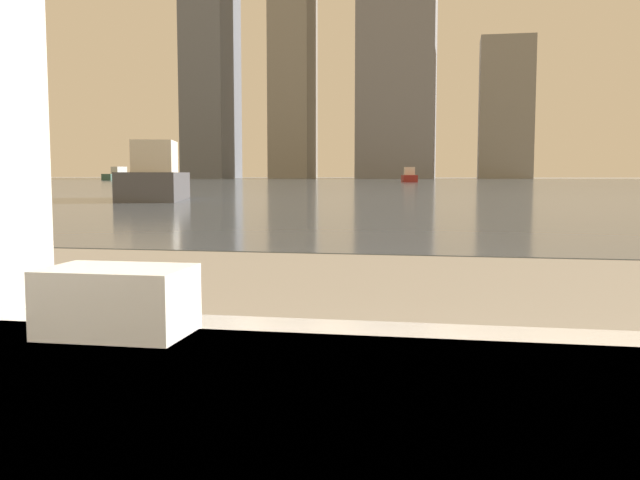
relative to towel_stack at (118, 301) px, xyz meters
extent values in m
cube|color=white|center=(0.24, -0.50, -0.08)|extent=(1.46, 1.15, 0.04)
cube|color=white|center=(0.00, 0.00, -0.04)|extent=(0.25, 0.17, 0.04)
cube|color=white|center=(0.00, 0.00, 0.00)|extent=(0.25, 0.17, 0.04)
cube|color=white|center=(0.00, 0.00, 0.04)|extent=(0.25, 0.17, 0.04)
cube|color=slate|center=(0.24, 61.10, -0.61)|extent=(180.00, 110.00, 0.01)
cube|color=maroon|center=(-3.55, 67.53, -0.27)|extent=(1.82, 3.95, 0.67)
cube|color=silver|center=(-3.55, 67.53, 0.45)|extent=(1.14, 1.54, 0.76)
cube|color=#4C4C51|center=(-8.59, 19.87, -0.17)|extent=(2.94, 5.17, 0.86)
cube|color=silver|center=(-8.59, 19.87, 0.75)|extent=(1.67, 2.10, 0.98)
cube|color=#335647|center=(-39.62, 80.24, -0.22)|extent=(2.78, 4.65, 0.77)
cube|color=silver|center=(-39.62, 80.24, 0.61)|extent=(1.55, 1.90, 0.88)
cube|color=slate|center=(-40.46, 117.10, 19.96)|extent=(7.30, 11.70, 41.14)
cube|color=slate|center=(-8.58, 117.10, 22.27)|extent=(12.22, 13.78, 45.76)
cube|color=gray|center=(8.64, 117.10, 10.47)|extent=(8.35, 7.03, 22.16)
camera|label=1|loc=(0.58, -1.16, 0.23)|focal=40.00mm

